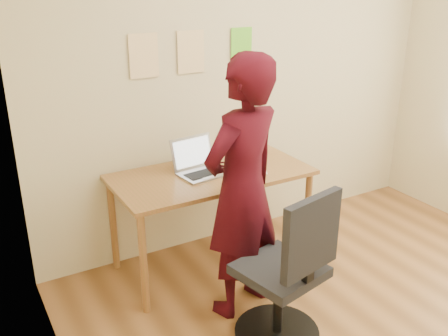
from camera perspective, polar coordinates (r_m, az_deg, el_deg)
room at (r=2.67m, az=23.39°, el=4.16°), size 3.58×3.58×2.78m
desk at (r=3.57m, az=-1.46°, el=-1.83°), size 1.40×0.70×0.74m
laptop at (r=3.52m, az=-2.80°, el=0.24°), size 0.37×0.33×0.24m
paper_sheet at (r=3.64m, az=3.30°, el=0.09°), size 0.30×0.33×0.00m
phone at (r=3.45m, az=2.72°, el=-1.07°), size 0.07×0.12×0.01m
wall_note_left at (r=3.51m, az=-9.15°, el=12.54°), size 0.21×0.00×0.30m
wall_note_mid at (r=3.65m, az=-3.80°, el=13.10°), size 0.21×0.00×0.30m
wall_note_right at (r=3.85m, az=2.00°, el=13.99°), size 0.18×0.00×0.24m
office_chair at (r=2.94m, az=7.30°, el=-12.58°), size 0.52×0.53×0.99m
person at (r=3.03m, az=2.08°, el=-2.49°), size 0.70×0.56×1.67m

